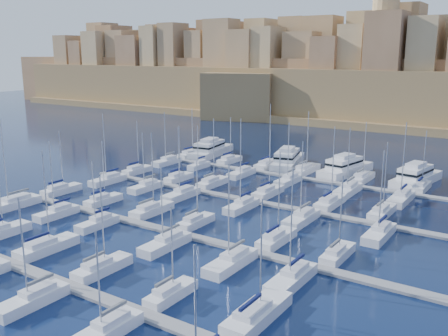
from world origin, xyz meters
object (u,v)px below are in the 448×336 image
Objects in this scene: sailboat_2 at (46,247)px; motor_yacht_a at (210,149)px; sailboat_4 at (171,294)px; motor_yacht_d at (416,176)px; motor_yacht_c at (345,167)px; motor_yacht_b at (287,159)px.

motor_yacht_a is at bearing 106.34° from sailboat_2.
sailboat_4 reaches higher than motor_yacht_d.
motor_yacht_c is at bearing 179.41° from motor_yacht_d.
motor_yacht_b is at bearing 87.11° from sailboat_2.
sailboat_4 is 0.60× the size of motor_yacht_a.
motor_yacht_b and motor_yacht_d have the same top height.
motor_yacht_a is 56.18m from motor_yacht_d.
sailboat_2 is 72.79m from motor_yacht_c.
motor_yacht_d is (56.17, -0.75, -0.00)m from motor_yacht_a.
motor_yacht_b is 1.05× the size of motor_yacht_c.
sailboat_2 reaches higher than motor_yacht_c.
motor_yacht_b is (-20.72, 71.66, 1.02)m from sailboat_4.
motor_yacht_b is at bearing 106.13° from sailboat_4.
sailboat_4 is (24.28, -1.03, -0.05)m from sailboat_2.
motor_yacht_b and motor_yacht_c have the same top height.
motor_yacht_c is at bearing -1.45° from motor_yacht_b.
motor_yacht_c is at bearing 94.16° from sailboat_4.
motor_yacht_b is (24.32, -0.19, 0.00)m from motor_yacht_a.
motor_yacht_c is 16.32m from motor_yacht_d.
motor_yacht_c is (39.86, -0.58, 0.00)m from motor_yacht_a.
motor_yacht_d is (16.32, -0.17, -0.00)m from motor_yacht_c.
motor_yacht_a and motor_yacht_d have the same top height.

